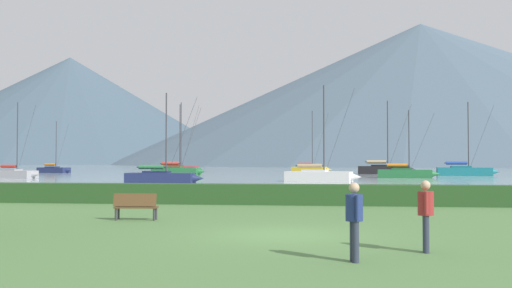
{
  "coord_description": "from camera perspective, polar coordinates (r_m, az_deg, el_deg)",
  "views": [
    {
      "loc": [
        1.17,
        -16.01,
        2.11
      ],
      "look_at": [
        -5.75,
        42.09,
        3.8
      ],
      "focal_mm": 39.71,
      "sensor_mm": 36.0,
      "label": 1
    }
  ],
  "objects": [
    {
      "name": "distant_hill_east_ridge",
      "position": [
        314.68,
        20.56,
        2.18
      ],
      "size": [
        256.03,
        256.03,
        45.09
      ],
      "primitive_type": "cone",
      "color": "#4C6070",
      "rests_on": "ground_plane"
    },
    {
      "name": "park_bench_under_tree",
      "position": [
        20.46,
        -12.03,
        -6.05
      ],
      "size": [
        1.54,
        0.59,
        0.95
      ],
      "rotation": [
        0.0,
        0.0,
        0.08
      ],
      "color": "brown",
      "rests_on": "ground_plane"
    },
    {
      "name": "sailboat_slip_12",
      "position": [
        81.09,
        -7.99,
        -2.67
      ],
      "size": [
        7.84,
        2.95,
        10.07
      ],
      "rotation": [
        0.0,
        0.0,
        -0.1
      ],
      "color": "#236B38",
      "rests_on": "harbor_water"
    },
    {
      "name": "harbor_water",
      "position": [
        153.03,
        6.36,
        -2.43
      ],
      "size": [
        320.0,
        246.0,
        0.0
      ],
      "primitive_type": "cube",
      "color": "#8C9EA3",
      "rests_on": "ground_plane"
    },
    {
      "name": "person_standing_walker",
      "position": [
        13.61,
        16.73,
        -6.38
      ],
      "size": [
        0.36,
        0.57,
        1.65
      ],
      "rotation": [
        0.0,
        0.0,
        -0.13
      ],
      "color": "#2D3347",
      "rests_on": "ground_plane"
    },
    {
      "name": "sailboat_slip_0",
      "position": [
        99.31,
        5.47,
        -2.51
      ],
      "size": [
        7.18,
        3.62,
        10.78
      ],
      "rotation": [
        0.0,
        0.0,
        -0.27
      ],
      "color": "gold",
      "rests_on": "harbor_water"
    },
    {
      "name": "ground_plane",
      "position": [
        16.19,
        2.63,
        -9.15
      ],
      "size": [
        1000.0,
        1000.0,
        0.0
      ],
      "primitive_type": "plane",
      "color": "#517A42"
    },
    {
      "name": "sailboat_slip_4",
      "position": [
        70.04,
        14.82,
        -2.84
      ],
      "size": [
        7.36,
        2.91,
        8.12
      ],
      "rotation": [
        0.0,
        0.0,
        -0.13
      ],
      "color": "#236B38",
      "rests_on": "harbor_water"
    },
    {
      "name": "sailboat_slip_7",
      "position": [
        82.98,
        20.3,
        -2.54
      ],
      "size": [
        8.36,
        3.14,
        10.15
      ],
      "rotation": [
        0.0,
        0.0,
        -0.1
      ],
      "color": "#19707A",
      "rests_on": "harbor_water"
    },
    {
      "name": "sailboat_slip_6",
      "position": [
        72.86,
        -23.17,
        -2.74
      ],
      "size": [
        6.73,
        3.26,
        8.98
      ],
      "rotation": [
        0.0,
        0.0,
        -0.24
      ],
      "color": "#9E9EA3",
      "rests_on": "harbor_water"
    },
    {
      "name": "sailboat_slip_11",
      "position": [
        55.84,
        6.42,
        -3.17
      ],
      "size": [
        7.57,
        3.62,
        9.48
      ],
      "rotation": [
        0.0,
        0.0,
        -0.23
      ],
      "color": "white",
      "rests_on": "harbor_water"
    },
    {
      "name": "distant_hill_west_ridge",
      "position": [
        389.1,
        -18.26,
        3.24
      ],
      "size": [
        236.5,
        236.5,
        69.43
      ],
      "primitive_type": "cone",
      "color": "#425666",
      "rests_on": "ground_plane"
    },
    {
      "name": "sailboat_slip_5",
      "position": [
        89.24,
        12.8,
        -2.49
      ],
      "size": [
        8.96,
        2.91,
        11.3
      ],
      "rotation": [
        0.0,
        0.0,
        -0.04
      ],
      "color": "black",
      "rests_on": "harbor_water"
    },
    {
      "name": "sailboat_slip_10",
      "position": [
        101.01,
        -19.68,
        -2.44
      ],
      "size": [
        6.72,
        3.58,
        8.71
      ],
      "rotation": [
        0.0,
        0.0,
        -0.3
      ],
      "color": "navy",
      "rests_on": "harbor_water"
    },
    {
      "name": "sailboat_slip_2",
      "position": [
        52.13,
        -9.51,
        -3.31
      ],
      "size": [
        7.11,
        2.18,
        8.25
      ],
      "rotation": [
        0.0,
        0.0,
        -0.01
      ],
      "color": "navy",
      "rests_on": "harbor_water"
    },
    {
      "name": "hedge_line",
      "position": [
        27.08,
        4.33,
        -5.1
      ],
      "size": [
        80.0,
        1.2,
        0.97
      ],
      "primitive_type": "cube",
      "color": "#284C23",
      "rests_on": "ground_plane"
    },
    {
      "name": "sailboat_slip_9",
      "position": [
        97.44,
        -7.83,
        -2.48
      ],
      "size": [
        7.89,
        2.86,
        12.02
      ],
      "rotation": [
        0.0,
        0.0,
        -0.08
      ],
      "color": "red",
      "rests_on": "harbor_water"
    },
    {
      "name": "distant_hill_far_shoulder",
      "position": [
        329.91,
        16.31,
        4.89
      ],
      "size": [
        337.55,
        337.55,
        78.62
      ],
      "primitive_type": "cone",
      "color": "#4C6070",
      "rests_on": "ground_plane"
    },
    {
      "name": "person_seated_viewer",
      "position": [
        12.02,
        9.87,
        -7.06
      ],
      "size": [
        0.36,
        0.56,
        1.65
      ],
      "rotation": [
        0.0,
        0.0,
        0.24
      ],
      "color": "#2D3347",
      "rests_on": "ground_plane"
    }
  ]
}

